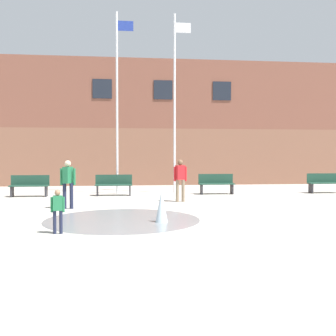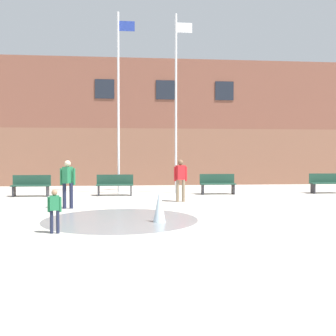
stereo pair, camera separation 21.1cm
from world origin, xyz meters
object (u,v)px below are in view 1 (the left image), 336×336
Objects in this scene: park_bench_center at (114,185)px; adult_near_bench at (68,180)px; child_in_fountain at (58,208)px; flagpole_right at (175,99)px; park_bench_left_of_flagpoles at (30,185)px; flagpole_left at (118,98)px; park_bench_under_right_flagpole at (216,183)px; park_bench_far_right at (325,183)px; adult_watching at (180,177)px.

adult_near_bench reaches higher than park_bench_center.
child_in_fountain is 10.61m from flagpole_right.
child_in_fountain is 0.12× the size of flagpole_right.
flagpole_right is (6.36, 0.90, 3.90)m from park_bench_left_of_flagpoles.
flagpole_right reaches higher than flagpole_left.
park_bench_center is 1.62× the size of child_in_fountain.
child_in_fountain is at bearing -123.58° from park_bench_under_right_flagpole.
adult_near_bench is (-5.98, -4.28, 0.45)m from park_bench_under_right_flagpole.
park_bench_under_right_flagpole is 0.19× the size of flagpole_right.
flagpole_right is (4.19, 4.96, 3.44)m from adult_near_bench.
flagpole_right reaches higher than park_bench_far_right.
flagpole_right is (0.25, 3.43, 3.44)m from adult_watching.
park_bench_left_of_flagpoles is 0.19× the size of flagpole_right.
park_bench_center is 8.38m from child_in_fountain.
park_bench_left_of_flagpoles is at bearing -171.94° from flagpole_right.
flagpole_left reaches higher than adult_watching.
park_bench_far_right is at bearing -4.24° from flagpole_left.
flagpole_right is (2.64, -0.00, 0.00)m from flagpole_left.
adult_watching is 4.87m from flagpole_right.
park_bench_far_right is 11.93m from adult_near_bench.
park_bench_left_of_flagpoles and park_bench_far_right have the same top height.
park_bench_left_of_flagpoles is 1.62× the size of child_in_fountain.
child_in_fountain is 0.62× the size of adult_watching.
flagpole_left is (-9.59, 0.71, 3.89)m from park_bench_far_right.
adult_watching is at bearing -45.46° from park_bench_center.
park_bench_far_right is at bearing 27.58° from child_in_fountain.
park_bench_left_of_flagpoles is 1.00× the size of park_bench_center.
park_bench_under_right_flagpole is at bearing 45.94° from child_in_fountain.
park_bench_far_right is 8.00m from flagpole_right.
park_bench_left_of_flagpoles and park_bench_center have the same top height.
adult_near_bench is (-0.36, 4.18, 0.35)m from child_in_fountain.
flagpole_right is at bearing -117.35° from adult_watching.
child_in_fountain reaches higher than park_bench_center.
park_bench_left_of_flagpoles is 1.01× the size of adult_near_bench.
child_in_fountain reaches higher than park_bench_far_right.
flagpole_left reaches higher than child_in_fountain.
park_bench_left_of_flagpoles and park_bench_under_right_flagpole have the same top height.
park_bench_under_right_flagpole is at bearing 149.95° from adult_near_bench.
flagpole_left reaches higher than adult_near_bench.
adult_near_bench is at bearing -130.14° from flagpole_right.
park_bench_under_right_flagpole is 5.94m from flagpole_left.
flagpole_left is 1.00× the size of flagpole_right.
adult_watching is (6.11, -2.53, 0.45)m from park_bench_left_of_flagpoles.
flagpole_left is 2.64m from flagpole_right.
adult_watching is at bearing -94.13° from flagpole_right.
flagpole_right reaches higher than child_in_fountain.
adult_watching is (2.56, -2.60, 0.45)m from park_bench_center.
child_in_fountain is (-10.77, -8.43, 0.10)m from park_bench_far_right.
flagpole_right is (-1.79, 0.68, 3.90)m from park_bench_under_right_flagpole.
adult_watching is at bearing -159.28° from park_bench_far_right.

